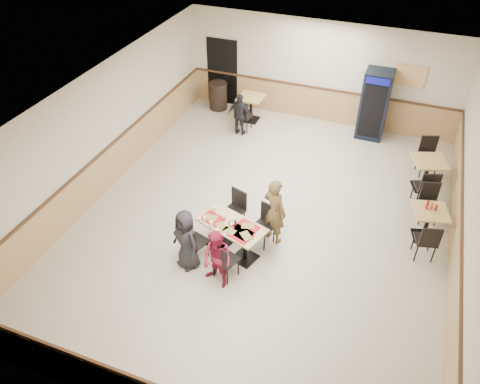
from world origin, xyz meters
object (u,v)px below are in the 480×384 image
at_px(back_table, 251,105).
at_px(trash_bin, 218,96).
at_px(pepsi_cooler, 374,105).
at_px(side_table_near, 428,220).
at_px(diner_man_opposite, 274,211).
at_px(diner_woman_right, 217,260).
at_px(main_table, 232,233).
at_px(lone_diner, 240,115).
at_px(diner_woman_left, 186,240).
at_px(side_table_far, 427,170).

height_order(back_table, trash_bin, trash_bin).
bearing_deg(back_table, pepsi_cooler, 6.38).
bearing_deg(pepsi_cooler, side_table_near, -65.16).
bearing_deg(diner_man_opposite, diner_woman_right, 92.07).
distance_m(main_table, diner_woman_right, 0.93).
relative_size(diner_woman_right, trash_bin, 1.49).
relative_size(lone_diner, trash_bin, 1.44).
height_order(diner_woman_right, lone_diner, diner_woman_right).
bearing_deg(side_table_near, diner_woman_right, -142.61).
distance_m(main_table, diner_woman_left, 0.98).
relative_size(main_table, diner_woman_right, 1.20).
xyz_separation_m(diner_woman_right, lone_diner, (-1.62, 5.46, -0.02)).
bearing_deg(trash_bin, back_table, -15.96).
relative_size(back_table, trash_bin, 0.90).
xyz_separation_m(diner_woman_right, side_table_near, (3.67, 2.80, -0.15)).
relative_size(side_table_near, back_table, 1.09).
height_order(diner_woman_left, diner_man_opposite, diner_man_opposite).
bearing_deg(pepsi_cooler, side_table_far, -51.13).
relative_size(diner_woman_right, lone_diner, 1.04).
relative_size(side_table_near, side_table_far, 0.89).
xyz_separation_m(back_table, trash_bin, (-1.22, 0.35, -0.09)).
height_order(main_table, trash_bin, trash_bin).
xyz_separation_m(diner_man_opposite, lone_diner, (-2.24, 3.87, -0.15)).
bearing_deg(side_table_near, diner_man_opposite, -158.32).
height_order(main_table, back_table, back_table).
bearing_deg(lone_diner, main_table, 110.92).
distance_m(main_table, side_table_near, 4.19).
xyz_separation_m(diner_woman_left, trash_bin, (-2.08, 6.45, -0.25)).
relative_size(side_table_far, pepsi_cooler, 0.49).
bearing_deg(back_table, side_table_far, -18.09).
relative_size(side_table_far, trash_bin, 1.11).
xyz_separation_m(main_table, side_table_far, (3.61, 3.75, 0.04)).
relative_size(diner_man_opposite, lone_diner, 1.24).
bearing_deg(trash_bin, pepsi_cooler, 0.52).
bearing_deg(lone_diner, diner_man_opposite, 122.14).
height_order(diner_woman_right, trash_bin, diner_woman_right).
xyz_separation_m(lone_diner, back_table, (0.00, 0.89, -0.11)).
xyz_separation_m(side_table_near, pepsi_cooler, (-1.78, 3.94, 0.48)).
distance_m(diner_woman_right, diner_man_opposite, 1.71).
height_order(side_table_near, pepsi_cooler, pepsi_cooler).
distance_m(main_table, diner_man_opposite, 1.00).
relative_size(diner_woman_right, back_table, 1.66).
distance_m(diner_woman_right, side_table_far, 5.85).
distance_m(diner_man_opposite, trash_bin, 6.18).
bearing_deg(diner_woman_left, diner_woman_right, 9.60).
xyz_separation_m(lone_diner, side_table_near, (5.29, -2.66, -0.13)).
distance_m(diner_man_opposite, back_table, 5.27).
relative_size(diner_woman_right, side_table_far, 1.35).
bearing_deg(side_table_far, diner_woman_left, -134.18).
bearing_deg(pepsi_cooler, back_table, -173.10).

